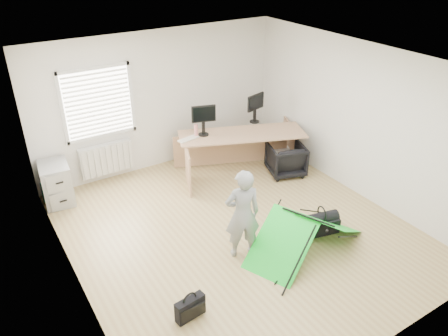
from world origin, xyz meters
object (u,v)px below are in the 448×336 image
filing_cabinet (57,183)px  monitor_right (255,112)px  monitor_left (203,124)px  kite (306,233)px  laptop_bag (190,308)px  desk (242,153)px  duffel_bag (320,225)px  storage_crate (282,152)px  person (242,214)px  thermos (196,130)px  office_chair (286,159)px

filing_cabinet → monitor_right: (3.90, -0.46, 0.67)m
monitor_left → kite: (0.10, -2.87, -0.75)m
laptop_bag → filing_cabinet: bearing=94.2°
desk → laptop_bag: desk is taller
filing_cabinet → duffel_bag: filing_cabinet is taller
kite → storage_crate: kite is taller
person → laptop_bag: person is taller
kite → storage_crate: bearing=34.4°
thermos → person: person is taller
desk → duffel_bag: bearing=-69.8°
desk → office_chair: bearing=-16.6°
office_chair → duffel_bag: (-0.75, -1.79, -0.19)m
storage_crate → duffel_bag: 2.60m
monitor_right → monitor_left: bearing=165.5°
desk → kite: (-0.56, -2.53, -0.12)m
person → kite: (0.87, -0.42, -0.42)m
desk → thermos: (-0.81, 0.35, 0.53)m
monitor_left → filing_cabinet: bearing=-172.7°
office_chair → kite: bearing=76.5°
filing_cabinet → laptop_bag: filing_cabinet is taller
thermos → office_chair: 1.85m
desk → laptop_bag: bearing=-112.0°
filing_cabinet → thermos: bearing=-3.3°
desk → laptop_bag: (-2.66, -2.78, -0.26)m
thermos → kite: bearing=-85.0°
office_chair → monitor_left: bearing=-14.6°
person → desk: bearing=-105.3°
monitor_left → storage_crate: bearing=6.3°
monitor_right → thermos: bearing=164.8°
filing_cabinet → person: 3.51m
monitor_right → duffel_bag: size_ratio=0.81×
storage_crate → monitor_right: bearing=148.5°
office_chair → kite: (-1.24, -1.99, -0.02)m
thermos → kite: (0.25, -2.88, -0.65)m
filing_cabinet → kite: filing_cabinet is taller
monitor_left → duffel_bag: size_ratio=0.82×
laptop_bag → duffel_bag: laptop_bag is taller
kite → laptop_bag: (-2.10, -0.25, -0.14)m
monitor_right → office_chair: size_ratio=0.66×
duffel_bag → laptop_bag: bearing=-157.6°
desk → monitor_right: size_ratio=5.32×
desk → filing_cabinet: bearing=-171.6°
monitor_right → person: (-1.96, -2.45, -0.33)m
person → kite: person is taller
storage_crate → laptop_bag: laptop_bag is taller
monitor_right → laptop_bag: bearing=-150.2°
thermos → office_chair: size_ratio=0.35×
laptop_bag → duffel_bag: size_ratio=0.71×
monitor_left → laptop_bag: monitor_left is taller
filing_cabinet → monitor_left: size_ratio=1.62×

